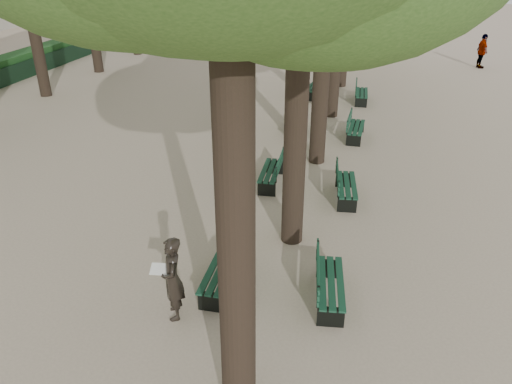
# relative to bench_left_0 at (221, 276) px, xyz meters

# --- Properties ---
(ground) EXTENTS (120.00, 120.00, 0.00)m
(ground) POSITION_rel_bench_left_0_xyz_m (-0.37, -0.78, -0.27)
(ground) COLOR tan
(ground) RESTS_ON ground
(bench_left_0) EXTENTS (0.61, 1.81, 0.92)m
(bench_left_0) POSITION_rel_bench_left_0_xyz_m (0.00, 0.00, 0.00)
(bench_left_0) COLOR black
(bench_left_0) RESTS_ON ground
(bench_left_1) EXTENTS (0.66, 1.83, 0.92)m
(bench_left_1) POSITION_rel_bench_left_0_xyz_m (-0.00, 5.15, 0.00)
(bench_left_1) COLOR black
(bench_left_1) RESTS_ON ground
(bench_left_2) EXTENTS (0.65, 1.82, 0.92)m
(bench_left_2) POSITION_rel_bench_left_0_xyz_m (-0.00, 9.95, 0.00)
(bench_left_2) COLOR black
(bench_left_2) RESTS_ON ground
(bench_left_3) EXTENTS (0.81, 1.86, 0.92)m
(bench_left_3) POSITION_rel_bench_left_0_xyz_m (-0.00, 14.96, 0.00)
(bench_left_3) COLOR black
(bench_left_3) RESTS_ON ground
(bench_right_0) EXTENTS (0.79, 1.86, 0.92)m
(bench_right_0) POSITION_rel_bench_left_0_xyz_m (2.27, 0.09, 0.00)
(bench_right_0) COLOR black
(bench_right_0) RESTS_ON ground
(bench_right_1) EXTENTS (0.78, 1.85, 0.92)m
(bench_right_1) POSITION_rel_bench_left_0_xyz_m (2.27, 4.69, 0.00)
(bench_right_1) COLOR black
(bench_right_1) RESTS_ON ground
(bench_right_2) EXTENTS (0.63, 1.82, 0.92)m
(bench_right_2) POSITION_rel_bench_left_0_xyz_m (2.27, 9.68, 0.00)
(bench_right_2) COLOR black
(bench_right_2) RESTS_ON ground
(bench_right_3) EXTENTS (0.64, 1.82, 0.92)m
(bench_right_3) POSITION_rel_bench_left_0_xyz_m (2.27, 14.50, 0.00)
(bench_right_3) COLOR black
(bench_right_3) RESTS_ON ground
(man_with_map) EXTENTS (0.74, 0.78, 1.74)m
(man_with_map) POSITION_rel_bench_left_0_xyz_m (-0.62, -1.05, 0.60)
(man_with_map) COLOR black
(man_with_map) RESTS_ON ground
(pedestrian_c) EXTENTS (0.66, 1.18, 1.91)m
(pedestrian_c) POSITION_rel_bench_left_0_xyz_m (8.63, 23.09, 0.68)
(pedestrian_c) COLOR #262628
(pedestrian_c) RESTS_ON ground
(pedestrian_d) EXTENTS (0.86, 0.85, 1.76)m
(pedestrian_d) POSITION_rel_bench_left_0_xyz_m (0.87, 26.78, 0.61)
(pedestrian_d) COLOR #262628
(pedestrian_d) RESTS_ON ground
(pedestrian_a) EXTENTS (0.87, 0.77, 1.71)m
(pedestrian_a) POSITION_rel_bench_left_0_xyz_m (-8.16, 23.50, 0.59)
(pedestrian_a) COLOR #262628
(pedestrian_a) RESTS_ON ground
(pedestrian_e) EXTENTS (1.08, 1.57, 1.73)m
(pedestrian_e) POSITION_rel_bench_left_0_xyz_m (-8.40, 22.71, 0.59)
(pedestrian_e) COLOR #262628
(pedestrian_e) RESTS_ON ground
(pedestrian_b) EXTENTS (1.15, 0.45, 1.73)m
(pedestrian_b) POSITION_rel_bench_left_0_xyz_m (0.13, 28.11, 0.59)
(pedestrian_b) COLOR #262628
(pedestrian_b) RESTS_ON ground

